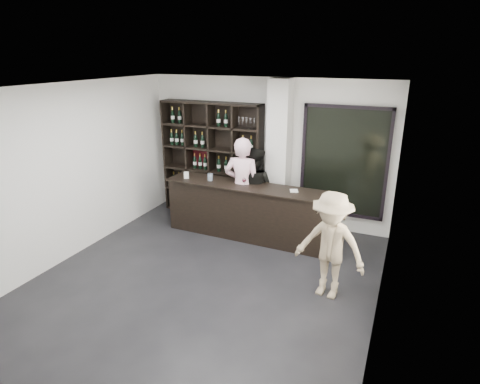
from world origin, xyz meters
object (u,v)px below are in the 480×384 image
at_px(wine_shelf, 212,160).
at_px(customer, 330,246).
at_px(tasting_counter, 246,211).
at_px(taster_black, 254,190).
at_px(taster_pink, 242,187).

relative_size(wine_shelf, customer, 1.52).
bearing_deg(customer, tasting_counter, 153.88).
relative_size(wine_shelf, taster_black, 1.44).
relative_size(taster_pink, customer, 1.20).
distance_m(wine_shelf, taster_pink, 1.26).
distance_m(tasting_counter, taster_black, 0.46).
distance_m(wine_shelf, taster_black, 1.29).
xyz_separation_m(tasting_counter, customer, (1.83, -1.35, 0.27)).
xyz_separation_m(wine_shelf, customer, (2.95, -2.17, -0.41)).
xyz_separation_m(taster_pink, customer, (1.95, -1.45, -0.16)).
bearing_deg(taster_pink, customer, 135.89).
bearing_deg(taster_black, customer, 144.51).
bearing_deg(taster_pink, wine_shelf, -43.04).
bearing_deg(taster_black, tasting_counter, 94.04).
bearing_deg(taster_black, taster_pink, 66.21).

